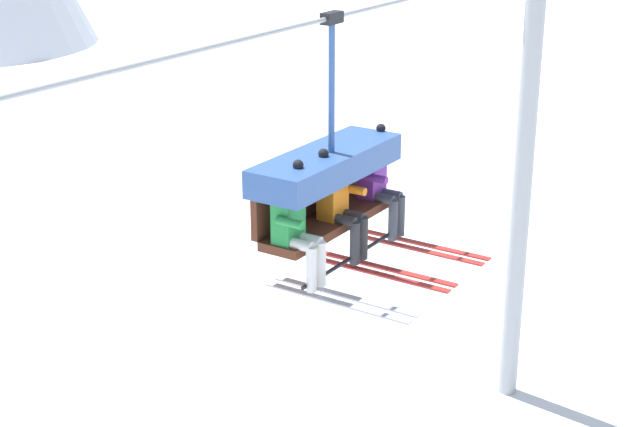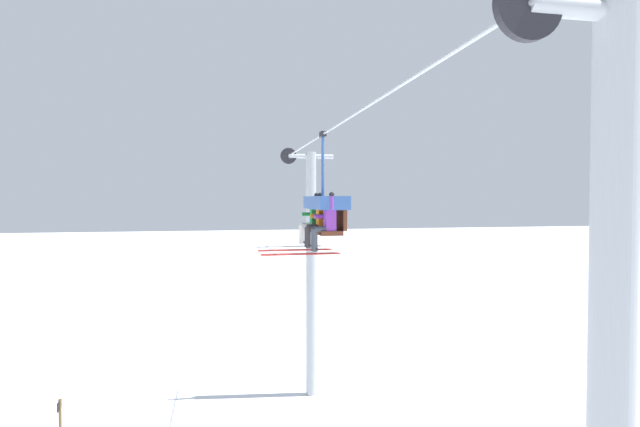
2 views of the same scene
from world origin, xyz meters
name	(u,v)px [view 1 (image 1 of 2)]	position (x,y,z in m)	size (l,w,h in m)	color
lift_tower_far	(524,174)	(7.06, -0.02, 4.55)	(0.36, 1.88, 8.76)	#9EA3A8
lift_cable	(378,7)	(0.14, -0.80, 8.48)	(15.83, 0.05, 0.05)	#9EA3A8
chairlift_chair	(326,176)	(-0.80, -0.73, 6.76)	(2.13, 0.74, 2.64)	#512819
skier_green	(298,227)	(-1.65, -0.94, 6.48)	(0.48, 1.70, 1.34)	#23843D
skier_orange	(342,204)	(-0.81, -0.94, 6.48)	(0.48, 1.70, 1.34)	orange
skier_purple	(381,183)	(0.05, -0.94, 6.48)	(0.48, 1.70, 1.34)	purple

